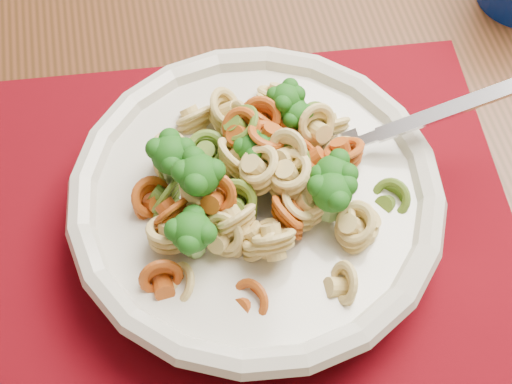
{
  "coord_description": "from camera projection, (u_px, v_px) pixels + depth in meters",
  "views": [
    {
      "loc": [
        -0.25,
        -1.07,
        1.14
      ],
      "look_at": [
        -0.27,
        -0.83,
        0.74
      ],
      "focal_mm": 50.0,
      "sensor_mm": 36.0,
      "label": 1
    }
  ],
  "objects": [
    {
      "name": "dining_table",
      "position": [
        144.0,
        154.0,
        0.66
      ],
      "size": [
        1.55,
        1.21,
        0.69
      ],
      "rotation": [
        0.0,
        0.0,
        0.27
      ],
      "color": "#522A17",
      "rests_on": "ground"
    },
    {
      "name": "placemat",
      "position": [
        232.0,
        230.0,
        0.51
      ],
      "size": [
        0.45,
        0.38,
        0.0
      ],
      "primitive_type": "cube",
      "rotation": [
        0.0,
        0.0,
        0.19
      ],
      "color": "#62040C",
      "rests_on": "dining_table"
    },
    {
      "name": "pasta_bowl",
      "position": [
        256.0,
        200.0,
        0.48
      ],
      "size": [
        0.26,
        0.26,
        0.05
      ],
      "color": "beige",
      "rests_on": "placemat"
    },
    {
      "name": "pasta_broccoli_heap",
      "position": [
        256.0,
        187.0,
        0.47
      ],
      "size": [
        0.22,
        0.22,
        0.06
      ],
      "primitive_type": null,
      "color": "#E2CA6F",
      "rests_on": "pasta_bowl"
    },
    {
      "name": "fork",
      "position": [
        342.0,
        148.0,
        0.49
      ],
      "size": [
        0.18,
        0.07,
        0.08
      ],
      "primitive_type": null,
      "rotation": [
        0.0,
        -0.35,
        0.26
      ],
      "color": "silver",
      "rests_on": "pasta_bowl"
    }
  ]
}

